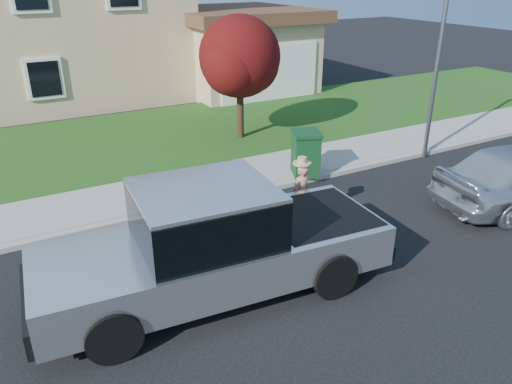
% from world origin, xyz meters
% --- Properties ---
extents(ground, '(80.00, 80.00, 0.00)m').
position_xyz_m(ground, '(0.00, 0.00, 0.00)').
color(ground, black).
rests_on(ground, ground).
extents(curb, '(40.00, 0.20, 0.12)m').
position_xyz_m(curb, '(1.00, 2.90, 0.06)').
color(curb, gray).
rests_on(curb, ground).
extents(sidewalk, '(40.00, 2.00, 0.15)m').
position_xyz_m(sidewalk, '(1.00, 4.00, 0.07)').
color(sidewalk, gray).
rests_on(sidewalk, ground).
extents(lawn, '(40.00, 7.00, 0.10)m').
position_xyz_m(lawn, '(1.00, 8.50, 0.05)').
color(lawn, '#163F12').
rests_on(lawn, ground).
extents(house, '(14.00, 11.30, 6.85)m').
position_xyz_m(house, '(1.31, 16.38, 3.17)').
color(house, tan).
rests_on(house, ground).
extents(pickup_truck, '(6.36, 2.64, 2.04)m').
position_xyz_m(pickup_truck, '(-1.38, -0.44, 0.95)').
color(pickup_truck, black).
rests_on(pickup_truck, ground).
extents(woman, '(0.61, 0.48, 1.63)m').
position_xyz_m(woman, '(1.34, 0.92, 0.77)').
color(woman, tan).
rests_on(woman, ground).
extents(ornamental_tree, '(2.87, 2.58, 3.93)m').
position_xyz_m(ornamental_tree, '(3.06, 7.01, 2.61)').
color(ornamental_tree, black).
rests_on(ornamental_tree, lawn).
extents(trash_bin, '(1.00, 1.06, 1.20)m').
position_xyz_m(trash_bin, '(2.96, 3.10, 0.76)').
color(trash_bin, '#0E3619').
rests_on(trash_bin, sidewalk).
extents(street_lamp, '(0.40, 0.71, 5.44)m').
position_xyz_m(street_lamp, '(7.15, 2.69, 3.10)').
color(street_lamp, slate).
rests_on(street_lamp, ground).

